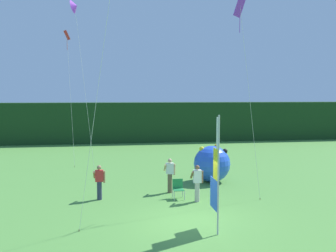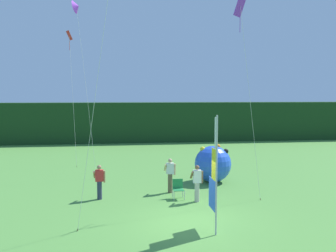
# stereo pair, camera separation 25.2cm
# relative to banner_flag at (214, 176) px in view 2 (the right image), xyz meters

# --- Properties ---
(ground_plane) EXTENTS (120.00, 120.00, 0.00)m
(ground_plane) POSITION_rel_banner_flag_xyz_m (-0.65, 0.96, -1.98)
(ground_plane) COLOR #518E3D
(distant_treeline) EXTENTS (80.00, 2.40, 4.01)m
(distant_treeline) POSITION_rel_banner_flag_xyz_m (-0.65, 25.19, 0.03)
(distant_treeline) COLOR #193819
(distant_treeline) RESTS_ON ground
(banner_flag) EXTENTS (0.06, 1.03, 4.13)m
(banner_flag) POSITION_rel_banner_flag_xyz_m (0.00, 0.00, 0.00)
(banner_flag) COLOR #B7B7BC
(banner_flag) RESTS_ON ground
(person_near_banner) EXTENTS (0.55, 0.48, 1.69)m
(person_near_banner) POSITION_rel_banner_flag_xyz_m (-0.80, 5.35, -1.07)
(person_near_banner) COLOR brown
(person_near_banner) RESTS_ON ground
(person_mid_field) EXTENTS (0.55, 0.48, 1.60)m
(person_mid_field) POSITION_rel_banner_flag_xyz_m (-4.18, 4.62, -1.13)
(person_mid_field) COLOR #2D334C
(person_mid_field) RESTS_ON ground
(person_far_left) EXTENTS (0.55, 0.48, 1.66)m
(person_far_left) POSITION_rel_banner_flag_xyz_m (0.19, 3.66, -1.09)
(person_far_left) COLOR #B7B2A3
(person_far_left) RESTS_ON ground
(inflatable_balloon) EXTENTS (2.00, 2.00, 2.08)m
(inflatable_balloon) POSITION_rel_banner_flag_xyz_m (1.84, 7.22, -0.97)
(inflatable_balloon) COLOR blue
(inflatable_balloon) RESTS_ON ground
(folding_chair) EXTENTS (0.51, 0.51, 0.89)m
(folding_chair) POSITION_rel_banner_flag_xyz_m (-0.57, 4.30, -1.46)
(folding_chair) COLOR #BCBCC1
(folding_chair) RESTS_ON ground
(kite_red_diamond_0) EXTENTS (0.85, 2.58, 9.30)m
(kite_red_diamond_0) POSITION_rel_banner_flag_xyz_m (-6.63, 14.64, 6.19)
(kite_red_diamond_0) COLOR brown
(kite_red_diamond_0) RESTS_ON ground
(kite_purple_diamond_1) EXTENTS (1.30, 0.96, 9.29)m
(kite_purple_diamond_1) POSITION_rel_banner_flag_xyz_m (2.24, 4.07, 6.43)
(kite_purple_diamond_1) COLOR brown
(kite_purple_diamond_1) RESTS_ON ground
(kite_purple_delta_3) EXTENTS (1.46, 2.36, 10.47)m
(kite_purple_delta_3) POSITION_rel_banner_flag_xyz_m (-5.69, 10.74, 8.03)
(kite_purple_delta_3) COLOR brown
(kite_purple_delta_3) RESTS_ON ground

